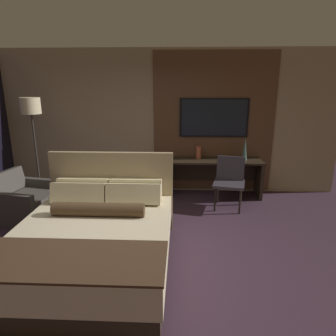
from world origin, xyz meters
TOP-DOWN VIEW (x-y plane):
  - ground_plane at (0.00, 0.00)m, footprint 16.00×16.00m
  - wall_back_tv_panel at (0.15, 2.59)m, footprint 7.20×0.09m
  - bed at (-0.51, -0.13)m, footprint 1.81×2.16m
  - desk at (1.14, 2.30)m, footprint 1.85×0.54m
  - tv at (1.14, 2.52)m, footprint 1.32×0.04m
  - desk_chair at (1.38, 1.76)m, footprint 0.62×0.62m
  - armchair_by_window at (-2.02, 1.11)m, footprint 0.97×0.99m
  - floor_lamp at (-2.10, 1.82)m, footprint 0.34×0.34m
  - vase_tall at (1.72, 2.27)m, footprint 0.10×0.10m
  - vase_short at (0.86, 2.35)m, footprint 0.10×0.10m

SIDE VIEW (x-z plane):
  - ground_plane at x=0.00m, z-range 0.00..0.00m
  - armchair_by_window at x=-2.02m, z-range -0.13..0.66m
  - bed at x=-0.51m, z-range -0.26..0.93m
  - desk at x=1.14m, z-range 0.14..0.87m
  - desk_chair at x=1.38m, z-range 0.09..0.99m
  - vase_short at x=0.86m, z-range 0.74..0.98m
  - vase_tall at x=1.72m, z-range 0.74..1.15m
  - wall_back_tv_panel at x=0.15m, z-range 0.00..2.80m
  - tv at x=1.14m, z-range 1.14..1.88m
  - floor_lamp at x=-2.10m, z-range 0.66..2.58m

